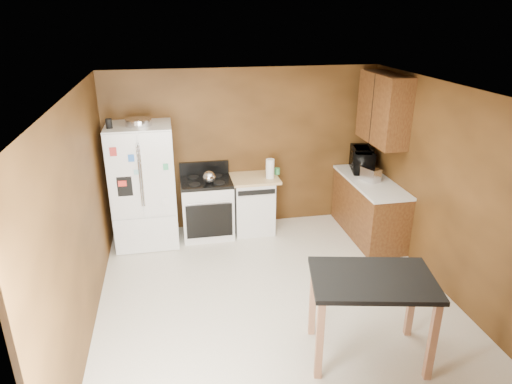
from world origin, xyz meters
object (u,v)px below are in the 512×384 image
object	(u,v)px
green_canister	(277,171)
toaster	(371,174)
pen_cup	(109,124)
roasting_pan	(139,122)
island	(372,290)
kettle	(209,177)
paper_towel	(270,169)
dishwasher	(253,203)
gas_range	(207,207)
microwave	(362,160)
refrigerator	(144,186)

from	to	relation	value
green_canister	toaster	size ratio (longest dim) A/B	0.35
pen_cup	roasting_pan	bearing A→B (deg)	14.87
toaster	island	distance (m)	2.75
pen_cup	kettle	distance (m)	1.57
paper_towel	dishwasher	xyz separation A→B (m)	(-0.25, 0.08, -0.59)
pen_cup	gas_range	world-z (taller)	pen_cup
pen_cup	toaster	world-z (taller)	pen_cup
pen_cup	paper_towel	bearing A→B (deg)	3.27
microwave	refrigerator	bearing A→B (deg)	104.86
gas_range	dishwasher	distance (m)	0.72
paper_towel	gas_range	xyz separation A→B (m)	(-0.97, 0.06, -0.58)
roasting_pan	kettle	xyz separation A→B (m)	(0.93, -0.06, -0.85)
gas_range	dishwasher	world-z (taller)	gas_range
pen_cup	dishwasher	distance (m)	2.45
refrigerator	dishwasher	xyz separation A→B (m)	(1.63, 0.09, -0.45)
kettle	green_canister	bearing A→B (deg)	12.29
roasting_pan	paper_towel	size ratio (longest dim) A/B	1.22
dishwasher	island	bearing A→B (deg)	-78.76
green_canister	gas_range	xyz separation A→B (m)	(-1.12, -0.10, -0.48)
kettle	toaster	bearing A→B (deg)	-8.41
toaster	dishwasher	xyz separation A→B (m)	(-1.69, 0.52, -0.55)
roasting_pan	microwave	size ratio (longest dim) A/B	0.62
refrigerator	gas_range	xyz separation A→B (m)	(0.91, 0.06, -0.44)
kettle	dishwasher	xyz separation A→B (m)	(0.68, 0.16, -0.54)
green_canister	refrigerator	bearing A→B (deg)	-175.60
dishwasher	island	xyz separation A→B (m)	(0.60, -3.02, 0.31)
dishwasher	pen_cup	bearing A→B (deg)	-174.01
paper_towel	gas_range	distance (m)	1.13
green_canister	roasting_pan	bearing A→B (deg)	-174.90
toaster	refrigerator	world-z (taller)	refrigerator
kettle	paper_towel	world-z (taller)	paper_towel
refrigerator	kettle	bearing A→B (deg)	-4.78
paper_towel	refrigerator	xyz separation A→B (m)	(-1.88, -0.00, -0.14)
toaster	gas_range	xyz separation A→B (m)	(-2.41, 0.49, -0.54)
island	kettle	bearing A→B (deg)	114.16
pen_cup	refrigerator	size ratio (longest dim) A/B	0.07
kettle	toaster	xyz separation A→B (m)	(2.37, -0.35, 0.01)
kettle	microwave	bearing A→B (deg)	3.35
toaster	island	bearing A→B (deg)	-134.91
roasting_pan	toaster	bearing A→B (deg)	-7.02
roasting_pan	microwave	world-z (taller)	roasting_pan
refrigerator	gas_range	bearing A→B (deg)	3.81
gas_range	kettle	bearing A→B (deg)	-74.85
green_canister	gas_range	distance (m)	1.22
pen_cup	dishwasher	xyz separation A→B (m)	(1.99, 0.21, -1.41)
pen_cup	refrigerator	xyz separation A→B (m)	(0.36, 0.12, -0.96)
green_canister	microwave	size ratio (longest dim) A/B	0.17
refrigerator	dishwasher	size ratio (longest dim) A/B	2.02
roasting_pan	microwave	bearing A→B (deg)	1.48
paper_towel	microwave	distance (m)	1.51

